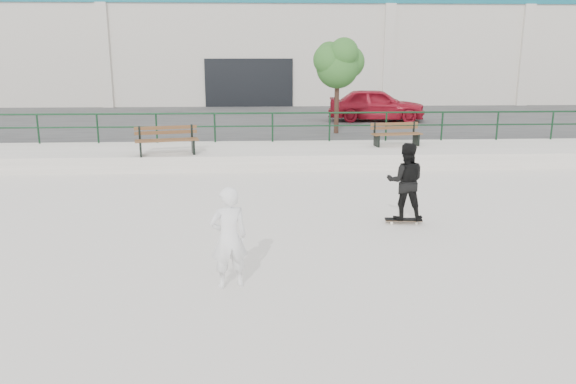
{
  "coord_description": "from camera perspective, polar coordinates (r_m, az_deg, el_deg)",
  "views": [
    {
      "loc": [
        0.51,
        -8.68,
        3.55
      ],
      "look_at": [
        1.08,
        2.0,
        0.88
      ],
      "focal_mm": 35.0,
      "sensor_mm": 36.0,
      "label": 1
    }
  ],
  "objects": [
    {
      "name": "railing",
      "position": [
        19.63,
        -4.53,
        7.24
      ],
      "size": [
        28.0,
        0.06,
        1.03
      ],
      "color": "#13361E",
      "rests_on": "ledge"
    },
    {
      "name": "commercial_building",
      "position": [
        40.69,
        -3.88,
        15.44
      ],
      "size": [
        44.2,
        16.33,
        8.0
      ],
      "color": "beige",
      "rests_on": "ground"
    },
    {
      "name": "standing_skater",
      "position": [
        12.01,
        11.85,
        1.05
      ],
      "size": [
        0.9,
        0.75,
        1.64
      ],
      "primitive_type": "imported",
      "rotation": [
        0.0,
        0.0,
        2.96
      ],
      "color": "black",
      "rests_on": "skateboard"
    },
    {
      "name": "bench_left",
      "position": [
        17.57,
        -12.22,
        5.14
      ],
      "size": [
        1.96,
        0.93,
        0.87
      ],
      "rotation": [
        0.0,
        0.0,
        0.21
      ],
      "color": "brown",
      "rests_on": "ledge"
    },
    {
      "name": "skateboard",
      "position": [
        12.22,
        11.65,
        -2.79
      ],
      "size": [
        0.8,
        0.27,
        0.09
      ],
      "rotation": [
        0.0,
        0.0,
        -0.09
      ],
      "color": "black",
      "rests_on": "ground"
    },
    {
      "name": "ground",
      "position": [
        9.39,
        -5.98,
        -8.24
      ],
      "size": [
        120.0,
        120.0,
        0.0
      ],
      "primitive_type": "plane",
      "color": "white",
      "rests_on": "ground"
    },
    {
      "name": "parking_strip",
      "position": [
        26.89,
        -4.12,
        6.94
      ],
      "size": [
        60.0,
        14.0,
        0.5
      ],
      "primitive_type": "cube",
      "color": "#383838",
      "rests_on": "ground"
    },
    {
      "name": "red_car",
      "position": [
        26.04,
        8.96,
        8.76
      ],
      "size": [
        4.53,
        2.33,
        1.48
      ],
      "primitive_type": "imported",
      "rotation": [
        0.0,
        0.0,
        1.43
      ],
      "color": "#A81427",
      "rests_on": "parking_strip"
    },
    {
      "name": "tree",
      "position": [
        21.75,
        5.12,
        13.01
      ],
      "size": [
        2.02,
        1.79,
        3.58
      ],
      "color": "#473023",
      "rests_on": "parking_strip"
    },
    {
      "name": "ledge",
      "position": [
        18.49,
        -4.57,
        3.7
      ],
      "size": [
        30.0,
        3.0,
        0.5
      ],
      "primitive_type": "cube",
      "color": "beige",
      "rests_on": "ground"
    },
    {
      "name": "bench_right",
      "position": [
        19.18,
        10.92,
        5.78
      ],
      "size": [
        1.73,
        0.72,
        0.77
      ],
      "rotation": [
        0.0,
        0.0,
        0.15
      ],
      "color": "brown",
      "rests_on": "ledge"
    },
    {
      "name": "seated_skater",
      "position": [
        8.62,
        -6.04,
        -4.65
      ],
      "size": [
        0.67,
        0.54,
        1.6
      ],
      "primitive_type": "imported",
      "rotation": [
        0.0,
        0.0,
        3.43
      ],
      "color": "white",
      "rests_on": "ground"
    }
  ]
}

